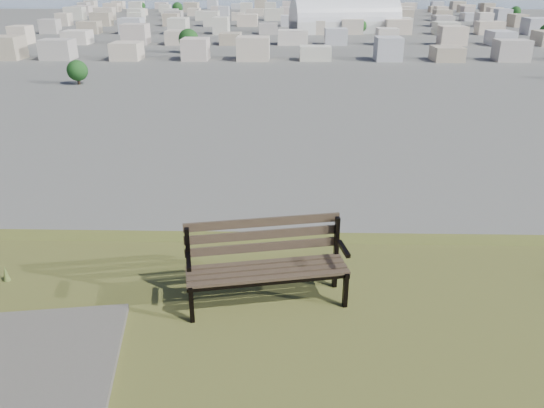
{
  "coord_description": "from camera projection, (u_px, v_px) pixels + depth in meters",
  "views": [
    {
      "loc": [
        -0.73,
        -2.16,
        28.2
      ],
      "look_at": [
        -0.9,
        4.61,
        25.3
      ],
      "focal_mm": 35.0,
      "sensor_mm": 36.0,
      "label": 1
    }
  ],
  "objects": [
    {
      "name": "city_trees",
      "position": [
        241.0,
        22.0,
        304.96
      ],
      "size": [
        406.52,
        387.2,
        9.98
      ],
      "color": "#2F2217",
      "rests_on": "ground"
    },
    {
      "name": "park_bench",
      "position": [
        266.0,
        259.0,
        5.54
      ],
      "size": [
        1.73,
        0.84,
        0.87
      ],
      "rotation": [
        0.0,
        0.0,
        0.19
      ],
      "color": "#423626",
      "rests_on": "hilltop_mesa"
    },
    {
      "name": "city_blocks",
      "position": [
        287.0,
        16.0,
        374.23
      ],
      "size": [
        395.0,
        361.0,
        7.0
      ],
      "color": "beige",
      "rests_on": "ground"
    },
    {
      "name": "arena",
      "position": [
        344.0,
        21.0,
        295.08
      ],
      "size": [
        61.73,
        35.22,
        24.53
      ],
      "rotation": [
        0.0,
        0.0,
        0.19
      ],
      "color": "silver",
      "rests_on": "ground"
    }
  ]
}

